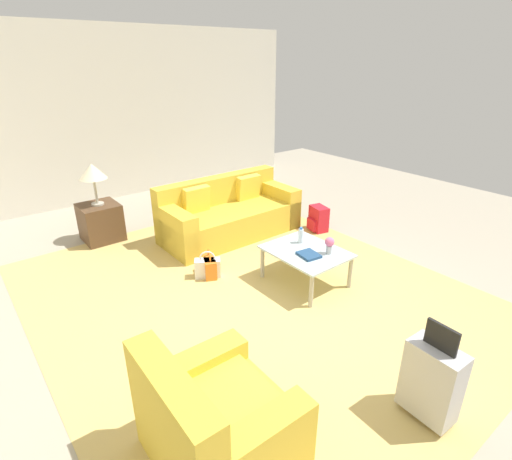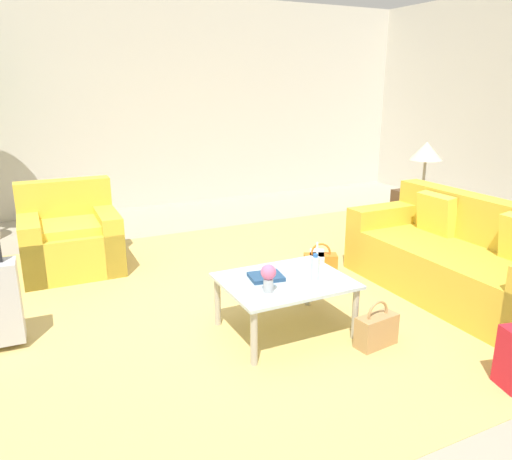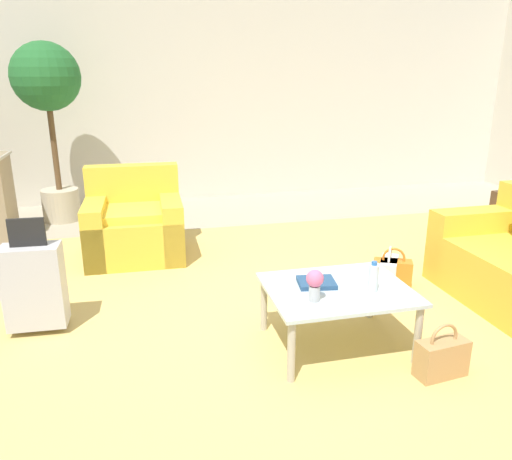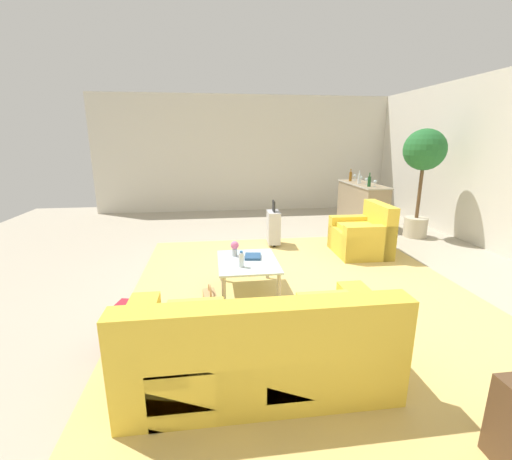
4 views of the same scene
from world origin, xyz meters
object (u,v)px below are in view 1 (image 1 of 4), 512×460
object	(u,v)px
armchair	(212,428)
coffee_table	(306,254)
couch	(227,215)
handbag_orange	(210,266)
side_table	(101,222)
backpack_red	(318,219)
suitcase_silver	(432,380)
handbag_white	(208,268)
water_bottle	(301,236)
handbag_tan	(305,248)
flower_vase	(329,244)
table_lamp	(92,172)
coffee_table_book	(309,255)

from	to	relation	value
armchair	coffee_table	distance (m)	2.53
couch	handbag_orange	world-z (taller)	couch
side_table	handbag_orange	xyz separation A→B (m)	(-1.93, -0.68, -0.15)
side_table	backpack_red	xyz separation A→B (m)	(-1.80, -2.79, -0.09)
suitcase_silver	handbag_white	bearing A→B (deg)	3.21
coffee_table	water_bottle	distance (m)	0.27
armchair	suitcase_silver	distance (m)	1.63
suitcase_silver	handbag_tan	world-z (taller)	suitcase_silver
couch	suitcase_silver	world-z (taller)	couch
couch	suitcase_silver	bearing A→B (deg)	168.08
couch	armchair	size ratio (longest dim) A/B	2.20
coffee_table	couch	bearing A→B (deg)	-3.20
handbag_tan	flower_vase	bearing A→B (deg)	154.59
coffee_table	side_table	xyz separation A→B (m)	(2.80, 1.50, -0.10)
coffee_table	handbag_orange	xyz separation A→B (m)	(0.87, 0.82, -0.25)
coffee_table	handbag_orange	size ratio (longest dim) A/B	2.62
coffee_table	water_bottle	size ratio (longest dim) A/B	4.60
flower_vase	backpack_red	size ratio (longest dim) A/B	0.51
water_bottle	side_table	xyz separation A→B (m)	(2.60, 1.60, -0.25)
coffee_table	suitcase_silver	xyz separation A→B (m)	(-2.00, 0.70, -0.02)
flower_vase	table_lamp	size ratio (longest dim) A/B	0.34
backpack_red	handbag_tan	bearing A→B (deg)	122.41
flower_vase	handbag_orange	distance (m)	1.52
water_bottle	coffee_table	bearing A→B (deg)	153.43
flower_vase	handbag_tan	size ratio (longest dim) A/B	0.57
backpack_red	flower_vase	bearing A→B (deg)	137.00
table_lamp	handbag_tan	size ratio (longest dim) A/B	1.71
water_bottle	handbag_white	size ratio (longest dim) A/B	0.57
suitcase_silver	handbag_tan	distance (m)	2.77
side_table	armchair	bearing A→B (deg)	170.72
handbag_tan	suitcase_silver	bearing A→B (deg)	154.51
handbag_tan	handbag_white	bearing A→B (deg)	75.22
couch	backpack_red	bearing A→B (deg)	-123.54
coffee_table	flower_vase	world-z (taller)	flower_vase
suitcase_silver	side_table	bearing A→B (deg)	9.46
flower_vase	suitcase_silver	xyz separation A→B (m)	(-1.78, 0.85, -0.20)
armchair	handbag_tan	world-z (taller)	armchair
handbag_tan	table_lamp	bearing A→B (deg)	40.78
coffee_table_book	handbag_orange	world-z (taller)	coffee_table_book
flower_vase	handbag_orange	bearing A→B (deg)	41.76
coffee_table_book	handbag_orange	bearing A→B (deg)	45.39
table_lamp	backpack_red	world-z (taller)	table_lamp
handbag_white	backpack_red	world-z (taller)	backpack_red
handbag_tan	water_bottle	bearing A→B (deg)	127.07
side_table	handbag_tan	world-z (taller)	side_table
coffee_table	suitcase_silver	world-z (taller)	suitcase_silver
coffee_table_book	backpack_red	bearing A→B (deg)	-42.15
flower_vase	water_bottle	bearing A→B (deg)	6.79
side_table	handbag_tan	distance (m)	3.05
table_lamp	handbag_orange	xyz separation A→B (m)	(-1.93, -0.68, -0.92)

